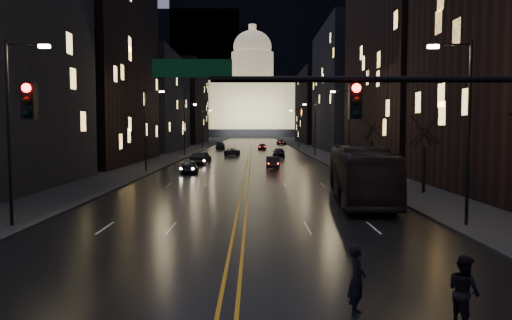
{
  "coord_description": "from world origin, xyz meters",
  "views": [
    {
      "loc": [
        0.7,
        -13.86,
        4.88
      ],
      "look_at": [
        0.81,
        13.09,
        3.11
      ],
      "focal_mm": 35.0,
      "sensor_mm": 36.0,
      "label": 1
    }
  ],
  "objects_px": {
    "receding_car_a": "(273,163)",
    "oncoming_car_a": "(190,167)",
    "bus": "(361,174)",
    "pedestrian_b": "(464,291)",
    "traffic_signal": "(441,119)",
    "pedestrian_a": "(357,280)",
    "oncoming_car_b": "(201,159)"
  },
  "relations": [
    {
      "from": "receding_car_a",
      "to": "oncoming_car_a",
      "type": "bearing_deg",
      "value": -144.65
    },
    {
      "from": "bus",
      "to": "pedestrian_b",
      "type": "xyz_separation_m",
      "value": [
        -1.86,
        -20.45,
        -0.93
      ]
    },
    {
      "from": "traffic_signal",
      "to": "pedestrian_a",
      "type": "distance_m",
      "value": 5.03
    },
    {
      "from": "oncoming_car_b",
      "to": "pedestrian_a",
      "type": "xyz_separation_m",
      "value": [
        9.54,
        -52.05,
        0.11
      ]
    },
    {
      "from": "receding_car_a",
      "to": "pedestrian_b",
      "type": "relative_size",
      "value": 2.43
    },
    {
      "from": "traffic_signal",
      "to": "pedestrian_b",
      "type": "distance_m",
      "value": 4.66
    },
    {
      "from": "pedestrian_a",
      "to": "oncoming_car_a",
      "type": "bearing_deg",
      "value": 31.59
    },
    {
      "from": "bus",
      "to": "receding_car_a",
      "type": "xyz_separation_m",
      "value": [
        -4.74,
        26.56,
        -1.11
      ]
    },
    {
      "from": "pedestrian_b",
      "to": "oncoming_car_b",
      "type": "bearing_deg",
      "value": -4.73
    },
    {
      "from": "traffic_signal",
      "to": "receding_car_a",
      "type": "height_order",
      "value": "traffic_signal"
    },
    {
      "from": "pedestrian_b",
      "to": "oncoming_car_a",
      "type": "bearing_deg",
      "value": -1.18
    },
    {
      "from": "bus",
      "to": "oncoming_car_b",
      "type": "height_order",
      "value": "bus"
    },
    {
      "from": "receding_car_a",
      "to": "oncoming_car_b",
      "type": "bearing_deg",
      "value": 147.46
    },
    {
      "from": "traffic_signal",
      "to": "pedestrian_b",
      "type": "height_order",
      "value": "traffic_signal"
    },
    {
      "from": "bus",
      "to": "receding_car_a",
      "type": "bearing_deg",
      "value": 104.87
    },
    {
      "from": "traffic_signal",
      "to": "bus",
      "type": "relative_size",
      "value": 1.32
    },
    {
      "from": "bus",
      "to": "pedestrian_a",
      "type": "xyz_separation_m",
      "value": [
        -4.3,
        -19.64,
        -0.9
      ]
    },
    {
      "from": "pedestrian_b",
      "to": "pedestrian_a",
      "type": "bearing_deg",
      "value": 54.28
    },
    {
      "from": "oncoming_car_a",
      "to": "oncoming_car_b",
      "type": "xyz_separation_m",
      "value": [
        -0.08,
        12.21,
        0.07
      ]
    },
    {
      "from": "traffic_signal",
      "to": "receding_car_a",
      "type": "distance_m",
      "value": 45.32
    },
    {
      "from": "receding_car_a",
      "to": "bus",
      "type": "bearing_deg",
      "value": -79.75
    },
    {
      "from": "bus",
      "to": "pedestrian_b",
      "type": "height_order",
      "value": "bus"
    },
    {
      "from": "bus",
      "to": "oncoming_car_a",
      "type": "relative_size",
      "value": 2.98
    },
    {
      "from": "receding_car_a",
      "to": "pedestrian_b",
      "type": "xyz_separation_m",
      "value": [
        2.88,
        -47.01,
        0.18
      ]
    },
    {
      "from": "oncoming_car_a",
      "to": "pedestrian_b",
      "type": "distance_m",
      "value": 42.34
    },
    {
      "from": "oncoming_car_a",
      "to": "oncoming_car_b",
      "type": "distance_m",
      "value": 12.21
    },
    {
      "from": "oncoming_car_a",
      "to": "pedestrian_a",
      "type": "distance_m",
      "value": 40.94
    },
    {
      "from": "oncoming_car_a",
      "to": "pedestrian_a",
      "type": "height_order",
      "value": "pedestrian_a"
    },
    {
      "from": "oncoming_car_a",
      "to": "receding_car_a",
      "type": "xyz_separation_m",
      "value": [
        9.02,
        6.37,
        -0.03
      ]
    },
    {
      "from": "bus",
      "to": "pedestrian_b",
      "type": "bearing_deg",
      "value": -90.45
    },
    {
      "from": "traffic_signal",
      "to": "bus",
      "type": "height_order",
      "value": "traffic_signal"
    },
    {
      "from": "oncoming_car_b",
      "to": "pedestrian_b",
      "type": "bearing_deg",
      "value": 110.31
    }
  ]
}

